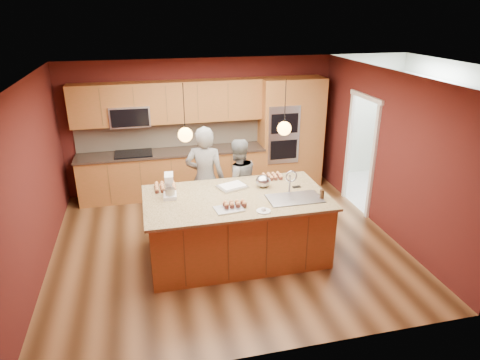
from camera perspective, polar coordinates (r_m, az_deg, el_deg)
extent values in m
plane|color=#422714|center=(7.15, -1.85, -8.34)|extent=(5.50, 5.50, 0.00)
plane|color=white|center=(6.23, -2.16, 13.59)|extent=(5.50, 5.50, 0.00)
plane|color=#4E1815|center=(8.92, -5.21, 7.27)|extent=(5.50, 0.00, 5.50)
plane|color=#4E1815|center=(4.38, 4.61, -9.21)|extent=(5.50, 0.00, 5.50)
plane|color=#4E1815|center=(6.64, -25.92, -0.21)|extent=(0.00, 5.00, 5.00)
plane|color=#4E1815|center=(7.57, 18.90, 3.42)|extent=(0.00, 5.00, 5.00)
cube|color=#976328|center=(8.85, -8.88, 0.83)|extent=(3.70, 0.60, 0.90)
cube|color=#2E241C|center=(8.69, -9.06, 3.67)|extent=(3.74, 0.64, 0.04)
cube|color=beige|center=(8.88, -9.34, 6.12)|extent=(3.70, 0.03, 0.56)
cube|color=#976328|center=(8.56, -9.53, 10.20)|extent=(3.70, 0.36, 0.80)
cube|color=black|center=(8.65, -14.02, 3.41)|extent=(0.72, 0.52, 0.03)
cube|color=#B6B8BE|center=(8.57, -14.47, 8.32)|extent=(0.76, 0.40, 0.40)
cube|color=#976328|center=(9.05, 5.24, 6.17)|extent=(0.80, 0.60, 2.30)
cube|color=#B6B8BE|center=(8.77, 5.87, 5.95)|extent=(0.66, 0.04, 1.20)
cube|color=#976328|center=(9.27, 9.08, 6.37)|extent=(0.50, 0.60, 2.30)
plane|color=beige|center=(9.44, 18.84, -1.71)|extent=(2.60, 2.60, 0.00)
plane|color=beige|center=(9.52, 24.49, 6.31)|extent=(0.00, 2.70, 2.70)
cube|color=silver|center=(9.28, 24.07, 9.84)|extent=(0.35, 2.40, 0.75)
cylinder|color=black|center=(5.82, -7.48, 9.31)|extent=(0.01, 0.01, 0.70)
sphere|color=#F7A23C|center=(5.91, -7.31, 6.00)|extent=(0.20, 0.20, 0.20)
cylinder|color=black|center=(6.13, 6.05, 10.01)|extent=(0.01, 0.01, 0.70)
sphere|color=#F7A23C|center=(6.21, 5.92, 6.85)|extent=(0.20, 0.20, 0.20)
cube|color=#976328|center=(6.59, -0.49, -6.34)|extent=(2.62, 1.42, 0.96)
cube|color=#D6BC81|center=(6.37, -0.50, -2.37)|extent=(2.72, 1.52, 0.04)
cube|color=#B6B8BE|center=(6.37, 7.27, -3.13)|extent=(0.79, 0.46, 0.18)
imported|color=black|center=(7.26, -4.66, 0.15)|extent=(0.77, 0.63, 1.83)
imported|color=slate|center=(7.40, -0.34, -0.40)|extent=(0.85, 0.71, 1.58)
cube|color=white|center=(6.40, -9.30, -2.08)|extent=(0.21, 0.26, 0.06)
cube|color=white|center=(6.44, -9.46, -0.48)|extent=(0.10, 0.08, 0.25)
cube|color=white|center=(6.31, -9.47, 0.35)|extent=(0.14, 0.26, 0.09)
cylinder|color=#B3B5BA|center=(6.34, -9.31, -1.67)|extent=(0.14, 0.14, 0.13)
cube|color=silver|center=(6.66, -1.04, -0.92)|extent=(0.51, 0.44, 0.03)
cube|color=white|center=(6.65, -1.04, -0.76)|extent=(0.44, 0.37, 0.02)
cube|color=#B6B8BE|center=(5.96, -1.49, -3.87)|extent=(0.42, 0.33, 0.02)
ellipsoid|color=#B3B5BA|center=(6.68, 3.10, -0.15)|extent=(0.24, 0.24, 0.20)
cylinder|color=silver|center=(5.91, 3.16, -4.14)|extent=(0.20, 0.20, 0.01)
cylinder|color=#352010|center=(6.38, 10.86, -1.89)|extent=(0.07, 0.07, 0.13)
cube|color=black|center=(6.74, 7.55, -0.91)|extent=(0.13, 0.08, 0.01)
cube|color=white|center=(9.35, 23.12, 0.67)|extent=(0.70, 0.72, 0.98)
cube|color=white|center=(9.77, 20.94, 1.73)|extent=(0.69, 0.70, 0.93)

